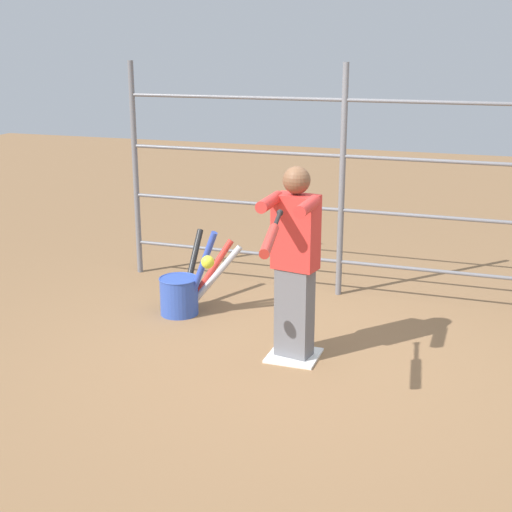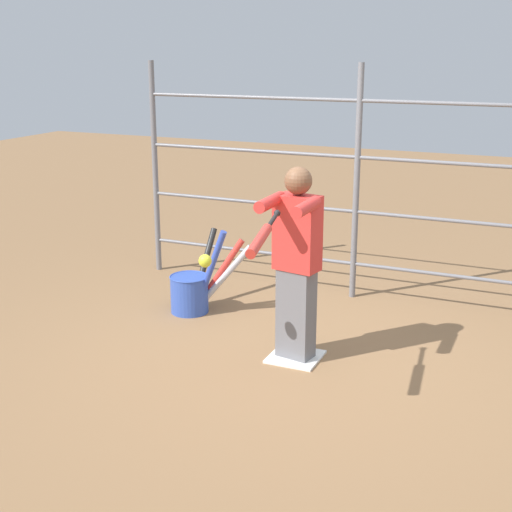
{
  "view_description": "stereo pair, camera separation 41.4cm",
  "coord_description": "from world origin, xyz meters",
  "px_view_note": "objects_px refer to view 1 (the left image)",
  "views": [
    {
      "loc": [
        -1.46,
        5.1,
        2.42
      ],
      "look_at": [
        0.24,
        0.24,
        0.9
      ],
      "focal_mm": 50.0,
      "sensor_mm": 36.0,
      "label": 1
    },
    {
      "loc": [
        -1.84,
        4.95,
        2.42
      ],
      "look_at": [
        0.24,
        0.24,
        0.9
      ],
      "focal_mm": 50.0,
      "sensor_mm": 36.0,
      "label": 2
    }
  ],
  "objects_px": {
    "batter": "(295,258)",
    "softball_in_flight": "(208,262)",
    "baseball_bat_swinging": "(271,237)",
    "bat_bucket": "(184,291)"
  },
  "relations": [
    {
      "from": "batter",
      "to": "bat_bucket",
      "type": "height_order",
      "value": "batter"
    },
    {
      "from": "batter",
      "to": "baseball_bat_swinging",
      "type": "height_order",
      "value": "batter"
    },
    {
      "from": "batter",
      "to": "bat_bucket",
      "type": "xyz_separation_m",
      "value": [
        1.25,
        -0.62,
        -0.62
      ]
    },
    {
      "from": "baseball_bat_swinging",
      "to": "bat_bucket",
      "type": "relative_size",
      "value": 0.99
    },
    {
      "from": "bat_bucket",
      "to": "baseball_bat_swinging",
      "type": "bearing_deg",
      "value": 131.76
    },
    {
      "from": "baseball_bat_swinging",
      "to": "bat_bucket",
      "type": "xyz_separation_m",
      "value": [
        1.34,
        -1.5,
        -1.02
      ]
    },
    {
      "from": "softball_in_flight",
      "to": "bat_bucket",
      "type": "relative_size",
      "value": 0.12
    },
    {
      "from": "batter",
      "to": "softball_in_flight",
      "type": "bearing_deg",
      "value": 51.35
    },
    {
      "from": "batter",
      "to": "baseball_bat_swinging",
      "type": "xyz_separation_m",
      "value": [
        -0.09,
        0.88,
        0.4
      ]
    },
    {
      "from": "softball_in_flight",
      "to": "baseball_bat_swinging",
      "type": "bearing_deg",
      "value": 153.36
    }
  ]
}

